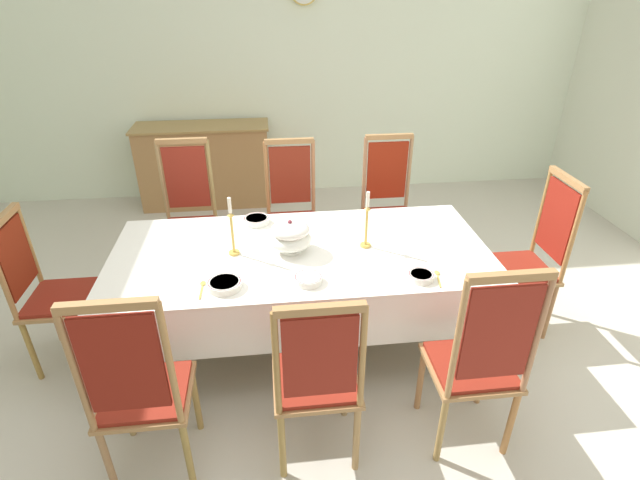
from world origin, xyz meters
name	(u,v)px	position (x,y,z in m)	size (l,w,h in m)	color
ground	(303,344)	(0.00, 0.00, -0.02)	(6.84, 5.62, 0.04)	beige
back_wall	(278,36)	(0.00, 2.85, 1.74)	(6.84, 0.08, 3.48)	silver
dining_table	(301,260)	(0.00, 0.04, 0.67)	(2.42, 1.10, 0.74)	#A06D41
tablecloth	(301,262)	(0.00, 0.04, 0.65)	(2.44, 1.12, 0.36)	white
chair_south_a	(140,388)	(-0.85, -0.93, 0.60)	(0.44, 0.42, 1.19)	#977A49
chair_north_a	(189,213)	(-0.85, 1.00, 0.60)	(0.44, 0.42, 1.19)	#A76B3C
chair_south_b	(317,377)	(0.00, -0.92, 0.57)	(0.44, 0.42, 1.09)	#947147
chair_north_b	(292,209)	(0.00, 1.00, 0.58)	(0.44, 0.42, 1.15)	#9B744A
chair_south_c	(479,359)	(0.83, -0.93, 0.60)	(0.44, 0.42, 1.20)	#A06C42
chair_north_c	(388,204)	(0.83, 1.00, 0.59)	(0.44, 0.42, 1.16)	#A07344
chair_head_west	(48,289)	(-1.62, 0.04, 0.56)	(0.42, 0.44, 1.08)	#986D44
chair_head_east	(532,255)	(1.62, 0.04, 0.59)	(0.42, 0.44, 1.17)	#957349
soup_tureen	(290,236)	(-0.07, 0.04, 0.85)	(0.27, 0.27, 0.22)	silver
candlestick_west	(232,232)	(-0.43, 0.04, 0.90)	(0.07, 0.07, 0.39)	gold
candlestick_east	(367,225)	(0.43, 0.04, 0.90)	(0.07, 0.07, 0.39)	gold
bowl_near_left	(224,284)	(-0.47, -0.34, 0.77)	(0.20, 0.20, 0.04)	silver
bowl_near_right	(421,276)	(0.67, -0.39, 0.76)	(0.15, 0.15, 0.04)	silver
bowl_far_left	(308,279)	(0.01, -0.34, 0.76)	(0.16, 0.16, 0.04)	silver
bowl_far_right	(256,220)	(-0.28, 0.46, 0.77)	(0.18, 0.18, 0.04)	silver
spoon_primary	(202,286)	(-0.60, -0.32, 0.75)	(0.03, 0.18, 0.01)	gold
spoon_secondary	(437,275)	(0.78, -0.36, 0.75)	(0.05, 0.18, 0.01)	gold
sideboard	(205,165)	(-0.87, 2.53, 0.45)	(1.44, 0.48, 0.90)	#9D7244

